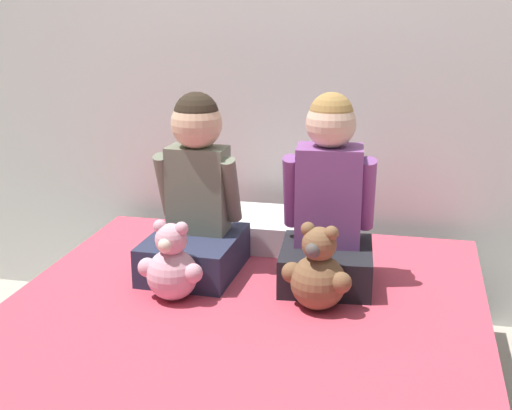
# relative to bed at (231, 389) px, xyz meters

# --- Properties ---
(wall_behind_bed) EXTENTS (8.00, 0.06, 2.50)m
(wall_behind_bed) POSITION_rel_bed_xyz_m (0.00, 1.09, 1.05)
(wall_behind_bed) COLOR silver
(wall_behind_bed) RESTS_ON ground_plane
(bed) EXTENTS (1.55, 1.93, 0.41)m
(bed) POSITION_rel_bed_xyz_m (0.00, 0.00, 0.00)
(bed) COLOR #2D2D33
(bed) RESTS_ON ground_plane
(child_on_left) EXTENTS (0.32, 0.40, 0.64)m
(child_on_left) POSITION_rel_bed_xyz_m (-0.24, 0.43, 0.46)
(child_on_left) COLOR #282D47
(child_on_left) RESTS_ON bed
(child_on_right) EXTENTS (0.33, 0.35, 0.65)m
(child_on_right) POSITION_rel_bed_xyz_m (0.23, 0.43, 0.48)
(child_on_right) COLOR black
(child_on_right) RESTS_ON bed
(teddy_bear_held_by_left_child) EXTENTS (0.22, 0.17, 0.27)m
(teddy_bear_held_by_left_child) POSITION_rel_bed_xyz_m (-0.24, 0.16, 0.32)
(teddy_bear_held_by_left_child) COLOR #DBA3B2
(teddy_bear_held_by_left_child) RESTS_ON bed
(teddy_bear_held_by_right_child) EXTENTS (0.23, 0.18, 0.28)m
(teddy_bear_held_by_right_child) POSITION_rel_bed_xyz_m (0.23, 0.19, 0.33)
(teddy_bear_held_by_right_child) COLOR brown
(teddy_bear_held_by_right_child) RESTS_ON bed
(pillow_at_headboard) EXTENTS (0.45, 0.34, 0.11)m
(pillow_at_headboard) POSITION_rel_bed_xyz_m (0.00, 0.77, 0.26)
(pillow_at_headboard) COLOR white
(pillow_at_headboard) RESTS_ON bed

